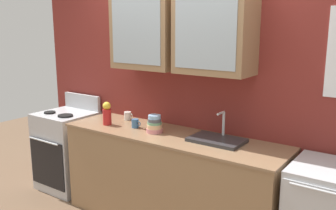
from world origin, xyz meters
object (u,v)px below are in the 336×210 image
object	(u,v)px
bowl_stack	(155,125)
sink_faucet	(217,139)
stove_range	(67,150)
cup_near_bowls	(135,123)
cup_near_sink	(128,116)
vase	(107,114)

from	to	relation	value
bowl_stack	sink_faucet	bearing A→B (deg)	7.86
stove_range	cup_near_bowls	world-z (taller)	stove_range
cup_near_sink	vase	bearing A→B (deg)	-98.02
sink_faucet	bowl_stack	xyz separation A→B (m)	(-0.62, -0.09, 0.06)
vase	cup_near_bowls	distance (m)	0.33
stove_range	cup_near_sink	distance (m)	0.96
stove_range	cup_near_bowls	size ratio (longest dim) A/B	10.40
stove_range	cup_near_sink	xyz separation A→B (m)	(0.81, 0.19, 0.49)
cup_near_sink	cup_near_bowls	bearing A→B (deg)	-36.03
stove_range	sink_faucet	world-z (taller)	sink_faucet
sink_faucet	cup_near_sink	bearing A→B (deg)	173.57
sink_faucet	cup_near_bowls	distance (m)	0.88
vase	cup_near_bowls	world-z (taller)	vase
sink_faucet	bowl_stack	distance (m)	0.63
cup_near_sink	sink_faucet	bearing A→B (deg)	-6.43
stove_range	cup_near_bowls	distance (m)	1.19
cup_near_bowls	cup_near_sink	bearing A→B (deg)	143.97
stove_range	sink_faucet	xyz separation A→B (m)	(1.96, 0.06, 0.47)
bowl_stack	cup_near_sink	world-z (taller)	bowl_stack
bowl_stack	cup_near_bowls	bearing A→B (deg)	175.99
sink_faucet	cup_near_sink	world-z (taller)	sink_faucet
stove_range	cup_near_bowls	bearing A→B (deg)	-0.54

